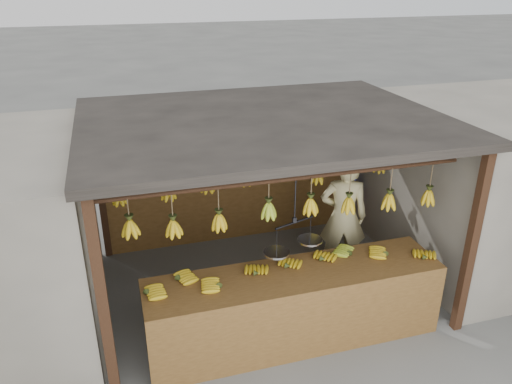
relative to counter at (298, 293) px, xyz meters
name	(u,v)px	position (x,y,z in m)	size (l,w,h in m)	color
ground	(262,287)	(-0.04, 1.22, -0.71)	(80.00, 80.00, 0.00)	#5B5B57
stall	(255,143)	(-0.04, 1.55, 1.26)	(4.30, 3.30, 2.40)	black
neighbor_right	(495,181)	(3.56, 1.22, 0.44)	(3.00, 3.00, 2.30)	slate
counter	(298,293)	(0.00, 0.00, 0.00)	(3.45, 0.77, 0.96)	brown
hanging_bananas	(262,178)	(-0.05, 1.22, 0.91)	(3.64, 2.25, 0.40)	#BD9614
balance_scale	(294,243)	(0.01, 0.22, 0.52)	(0.73, 0.43, 0.83)	black
vendor	(343,217)	(1.13, 1.25, 0.19)	(0.65, 0.43, 1.79)	beige
bag_bundles	(351,170)	(1.90, 2.57, 0.29)	(0.08, 0.26, 1.28)	#199926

